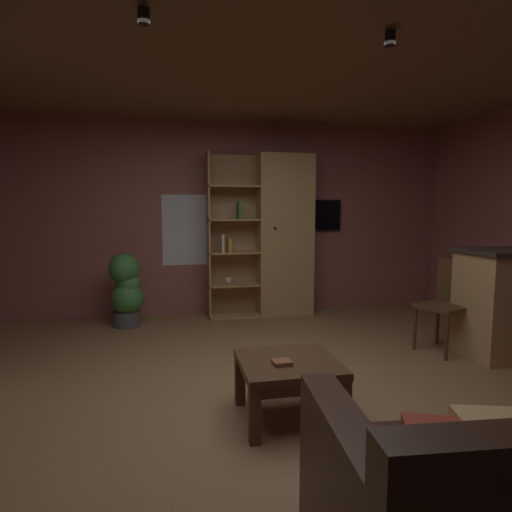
% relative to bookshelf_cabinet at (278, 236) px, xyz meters
% --- Properties ---
extents(floor, '(6.46, 5.70, 0.02)m').
position_rel_bookshelf_cabinet_xyz_m(floor, '(-0.75, -2.61, -1.07)').
color(floor, olive).
rests_on(floor, ground).
extents(wall_back, '(6.58, 0.06, 2.59)m').
position_rel_bookshelf_cabinet_xyz_m(wall_back, '(-0.75, 0.27, 0.24)').
color(wall_back, '#9E5B56').
rests_on(wall_back, ground).
extents(ceiling, '(6.46, 5.70, 0.02)m').
position_rel_bookshelf_cabinet_xyz_m(ceiling, '(-0.75, -2.61, 1.54)').
color(ceiling, brown).
extents(window_pane_back, '(0.75, 0.01, 0.94)m').
position_rel_bookshelf_cabinet_xyz_m(window_pane_back, '(-1.15, 0.24, 0.08)').
color(window_pane_back, white).
extents(bookshelf_cabinet, '(1.39, 0.41, 2.14)m').
position_rel_bookshelf_cabinet_xyz_m(bookshelf_cabinet, '(0.00, 0.00, 0.00)').
color(bookshelf_cabinet, tan).
rests_on(bookshelf_cabinet, ground).
extents(coffee_table, '(0.66, 0.62, 0.41)m').
position_rel_bookshelf_cabinet_xyz_m(coffee_table, '(-0.66, -2.84, -0.74)').
color(coffee_table, '#4C331E').
rests_on(coffee_table, ground).
extents(table_book_0, '(0.13, 0.11, 0.03)m').
position_rel_bookshelf_cabinet_xyz_m(table_book_0, '(-0.72, -2.91, -0.64)').
color(table_book_0, brown).
rests_on(table_book_0, coffee_table).
extents(dining_chair, '(0.54, 0.54, 0.92)m').
position_rel_bookshelf_cabinet_xyz_m(dining_chair, '(1.30, -1.81, -0.53)').
color(dining_chair, '#4C331E').
rests_on(dining_chair, ground).
extents(potted_floor_plant, '(0.41, 0.40, 0.89)m').
position_rel_bookshelf_cabinet_xyz_m(potted_floor_plant, '(-1.95, -0.25, -0.60)').
color(potted_floor_plant, '#4C4C51').
rests_on(potted_floor_plant, ground).
extents(wall_mounted_tv, '(0.77, 0.06, 0.43)m').
position_rel_bookshelf_cabinet_xyz_m(wall_mounted_tv, '(0.58, 0.21, 0.27)').
color(wall_mounted_tv, black).
extents(track_light_spot_1, '(0.07, 0.07, 0.09)m').
position_rel_bookshelf_cabinet_xyz_m(track_light_spot_1, '(-1.55, -2.87, 1.46)').
color(track_light_spot_1, black).
extents(track_light_spot_2, '(0.07, 0.07, 0.09)m').
position_rel_bookshelf_cabinet_xyz_m(track_light_spot_2, '(-0.00, -2.87, 1.46)').
color(track_light_spot_2, black).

